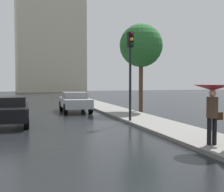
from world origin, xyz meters
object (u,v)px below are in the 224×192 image
(traffic_light, at_px, (130,59))
(street_tree_mid, at_px, (141,46))
(car_black_mid_road, at_px, (9,110))
(pedestrian_with_umbrella_near, at_px, (213,96))
(car_silver_near_kerb, at_px, (75,101))

(traffic_light, height_order, street_tree_mid, street_tree_mid)
(car_black_mid_road, xyz_separation_m, pedestrian_with_umbrella_near, (6.21, -7.15, 0.92))
(car_silver_near_kerb, height_order, car_black_mid_road, car_black_mid_road)
(car_black_mid_road, height_order, pedestrian_with_umbrella_near, pedestrian_with_umbrella_near)
(car_black_mid_road, distance_m, pedestrian_with_umbrella_near, 9.52)
(car_silver_near_kerb, bearing_deg, street_tree_mid, -20.35)
(car_black_mid_road, bearing_deg, street_tree_mid, -155.31)
(car_black_mid_road, height_order, street_tree_mid, street_tree_mid)
(car_black_mid_road, xyz_separation_m, traffic_light, (5.74, -1.12, 2.44))
(street_tree_mid, bearing_deg, traffic_light, -117.78)
(pedestrian_with_umbrella_near, relative_size, street_tree_mid, 0.32)
(car_silver_near_kerb, height_order, traffic_light, traffic_light)
(pedestrian_with_umbrella_near, bearing_deg, car_black_mid_road, 134.03)
(pedestrian_with_umbrella_near, bearing_deg, car_silver_near_kerb, 102.94)
(car_silver_near_kerb, bearing_deg, traffic_light, -73.81)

